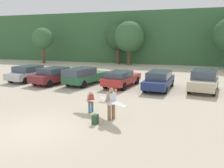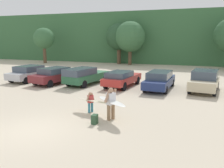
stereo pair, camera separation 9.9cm
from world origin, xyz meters
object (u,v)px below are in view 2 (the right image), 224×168
object	(u,v)px
parked_car_forest_green	(85,75)
parked_car_champagne	(205,80)
person_child	(90,101)
surfboard_cream	(92,101)
parked_car_maroon	(54,75)
person_adult	(111,102)
parked_car_silver	(29,73)
parked_car_navy	(160,80)
surfboard_white	(112,101)
parked_car_red	(122,78)
backpack_dropped	(95,119)

from	to	relation	value
parked_car_forest_green	parked_car_champagne	distance (m)	9.86
parked_car_champagne	person_child	size ratio (longest dim) A/B	3.87
surfboard_cream	parked_car_maroon	bearing A→B (deg)	-28.81
person_adult	parked_car_silver	bearing A→B (deg)	-6.03
parked_car_forest_green	parked_car_navy	xyz separation A→B (m)	(6.48, 0.24, -0.05)
person_adult	parked_car_maroon	bearing A→B (deg)	-13.37
parked_car_silver	surfboard_white	bearing A→B (deg)	-119.13
parked_car_silver	parked_car_navy	size ratio (longest dim) A/B	0.92
parked_car_maroon	surfboard_white	bearing A→B (deg)	-119.96
person_child	parked_car_forest_green	bearing A→B (deg)	-32.85
parked_car_silver	parked_car_red	bearing A→B (deg)	-82.63
parked_car_navy	parked_car_forest_green	bearing A→B (deg)	95.76
parked_car_maroon	parked_car_red	size ratio (longest dim) A/B	0.96
person_child	parked_car_maroon	bearing A→B (deg)	-16.00
parked_car_champagne	surfboard_cream	xyz separation A→B (m)	(-5.97, -7.76, -0.16)
parked_car_navy	parked_car_champagne	distance (m)	3.39
parked_car_red	person_child	xyz separation A→B (m)	(0.45, -7.30, -0.09)
parked_car_forest_green	parked_car_red	size ratio (longest dim) A/B	1.05
parked_car_silver	backpack_dropped	size ratio (longest dim) A/B	10.02
person_adult	surfboard_white	world-z (taller)	person_adult
surfboard_cream	parked_car_navy	bearing A→B (deg)	-93.40
person_adult	surfboard_white	xyz separation A→B (m)	(0.02, 0.03, 0.03)
backpack_dropped	surfboard_cream	bearing A→B (deg)	118.23
parked_car_silver	person_adult	world-z (taller)	person_adult
parked_car_silver	parked_car_forest_green	distance (m)	5.87
surfboard_white	parked_car_maroon	bearing A→B (deg)	-1.39
backpack_dropped	surfboard_white	bearing A→B (deg)	57.53
parked_car_red	parked_car_champagne	bearing A→B (deg)	-79.39
parked_car_maroon	parked_car_navy	distance (m)	9.34
parked_car_maroon	person_adult	xyz separation A→B (m)	(8.05, -7.38, 0.14)
parked_car_maroon	parked_car_red	world-z (taller)	parked_car_maroon
parked_car_silver	surfboard_cream	xyz separation A→B (m)	(9.74, -7.11, -0.09)
parked_car_maroon	person_child	size ratio (longest dim) A/B	4.04
parked_car_silver	parked_car_maroon	xyz separation A→B (m)	(3.04, -0.43, -0.01)
person_child	backpack_dropped	world-z (taller)	person_child
parked_car_silver	parked_car_forest_green	world-z (taller)	parked_car_forest_green
parked_car_champagne	backpack_dropped	xyz separation A→B (m)	(-5.14, -9.30, -0.62)
person_adult	surfboard_white	bearing A→B (deg)	-100.33
parked_car_silver	person_adult	xyz separation A→B (m)	(11.09, -7.81, 0.14)
parked_car_silver	surfboard_white	xyz separation A→B (m)	(11.12, -7.78, 0.16)
parked_car_red	parked_car_maroon	bearing A→B (deg)	103.24
person_child	parked_car_silver	bearing A→B (deg)	-7.11
parked_car_silver	parked_car_red	world-z (taller)	parked_car_silver
parked_car_silver	person_child	xyz separation A→B (m)	(9.64, -7.06, -0.14)
parked_car_silver	surfboard_white	size ratio (longest dim) A/B	2.03
person_adult	surfboard_white	distance (m)	0.05
parked_car_maroon	surfboard_cream	bearing A→B (deg)	-122.55
parked_car_silver	person_child	world-z (taller)	parked_car_silver
parked_car_forest_green	person_adult	size ratio (longest dim) A/B	3.08
parked_car_champagne	parked_car_forest_green	bearing A→B (deg)	101.66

